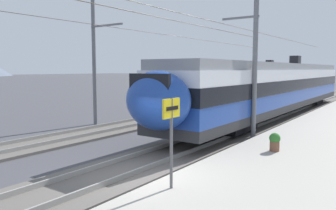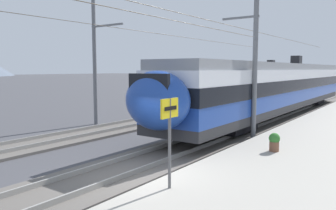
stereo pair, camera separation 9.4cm
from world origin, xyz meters
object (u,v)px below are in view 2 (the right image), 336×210
Objects in this scene: catenary_mast_mid at (253,56)px; platform_sign at (170,123)px; potted_plant_platform_edge at (274,141)px; train_near_platform at (277,86)px; catenary_mast_far_side at (96,58)px; train_far_track at (258,80)px.

catenary_mast_mid is 18.30× the size of platform_sign.
train_near_platform is at bearing 17.62° from potted_plant_platform_edge.
catenary_mast_mid is (-8.36, -1.48, 1.85)m from train_near_platform.
potted_plant_platform_edge is at bearing -145.00° from catenary_mast_mid.
train_near_platform is 8.69m from catenary_mast_mid.
catenary_mast_mid reaches higher than platform_sign.
catenary_mast_mid is 9.64m from catenary_mast_far_side.
catenary_mast_far_side reaches higher than potted_plant_platform_edge.
platform_sign reaches higher than potted_plant_platform_edge.
potted_plant_platform_edge is (-3.07, -2.15, -3.34)m from catenary_mast_mid.
catenary_mast_far_side is (-9.60, 8.08, 1.91)m from train_near_platform.
catenary_mast_far_side is 13.24m from platform_sign.
platform_sign is at bearing -163.40° from train_far_track.
train_far_track is 10.51× the size of platform_sign.
catenary_mast_mid reaches higher than potted_plant_platform_edge.
train_near_platform is at bearing -153.82° from train_far_track.
platform_sign is 3.36× the size of potted_plant_platform_edge.
train_far_track is at bearing -5.47° from catenary_mast_far_side.
catenary_mast_mid is at bearing 8.07° from platform_sign.
catenary_mast_mid is at bearing -169.96° from train_near_platform.
platform_sign is (-7.38, -10.79, -2.07)m from catenary_mast_far_side.
catenary_mast_mid is (-20.56, -7.48, 1.86)m from train_far_track.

